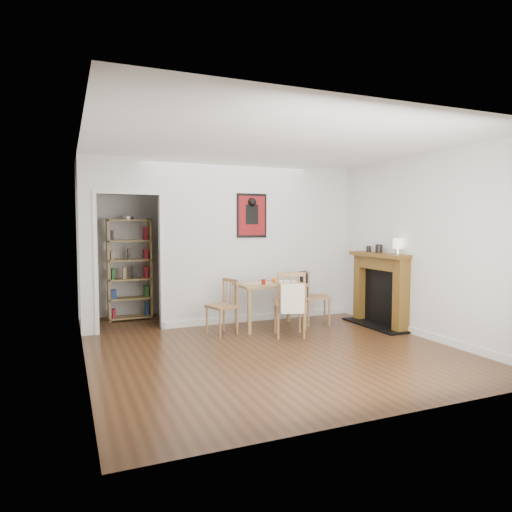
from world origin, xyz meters
name	(u,v)px	position (x,y,z in m)	size (l,w,h in m)	color
ground	(262,343)	(0.00, 0.00, 0.00)	(5.20, 5.20, 0.00)	#4C2E18
room_shell	(234,244)	(0.10, 1.34, 1.30)	(5.20, 5.20, 5.20)	silver
dining_table	(270,289)	(0.48, 0.78, 0.62)	(1.03, 0.65, 0.70)	#9D8349
chair_left	(222,307)	(-0.34, 0.66, 0.41)	(0.52, 0.52, 0.82)	olive
chair_right	(316,297)	(1.26, 0.72, 0.45)	(0.59, 0.55, 0.87)	olive
chair_front	(290,303)	(0.52, 0.19, 0.48)	(0.60, 0.64, 0.95)	olive
bookshelf	(130,270)	(-1.44, 2.30, 0.84)	(0.72, 0.29, 1.71)	#9D8349
fireplace	(380,287)	(2.16, 0.25, 0.62)	(0.45, 1.25, 1.16)	brown
red_glass	(263,282)	(0.32, 0.68, 0.74)	(0.06, 0.06, 0.08)	maroon
orange_fruit	(274,280)	(0.59, 0.89, 0.74)	(0.07, 0.07, 0.07)	orange
placemat	(257,283)	(0.28, 0.84, 0.70)	(0.44, 0.33, 0.00)	#C1B59F
notebook	(285,281)	(0.78, 0.85, 0.71)	(0.31, 0.22, 0.02)	white
mantel_lamp	(398,244)	(2.16, -0.14, 1.31)	(0.16, 0.16, 0.24)	silver
ceramic_jar_a	(379,249)	(2.15, 0.29, 1.23)	(0.11, 0.11, 0.13)	black
ceramic_jar_b	(369,249)	(2.16, 0.57, 1.21)	(0.08, 0.08, 0.10)	black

